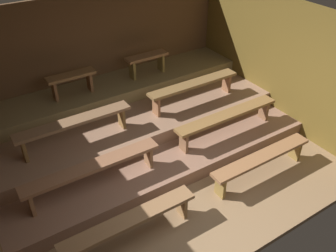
# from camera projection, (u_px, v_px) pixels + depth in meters

# --- Properties ---
(ground) EXTENTS (6.07, 4.80, 0.08)m
(ground) POSITION_uv_depth(u_px,v_px,m) (154.00, 157.00, 6.32)
(ground) COLOR #8A6B4A
(wall_back) EXTENTS (6.07, 0.06, 2.33)m
(wall_back) POSITION_uv_depth(u_px,v_px,m) (99.00, 53.00, 7.04)
(wall_back) COLOR brown
(wall_back) RESTS_ON ground
(wall_right) EXTENTS (0.06, 4.80, 2.33)m
(wall_right) POSITION_uv_depth(u_px,v_px,m) (273.00, 59.00, 6.82)
(wall_right) COLOR brown
(wall_right) RESTS_ON ground
(platform_lower) EXTENTS (5.27, 2.95, 0.24)m
(platform_lower) POSITION_uv_depth(u_px,v_px,m) (138.00, 135.00, 6.59)
(platform_lower) COLOR #8C654F
(platform_lower) RESTS_ON ground
(platform_middle) EXTENTS (5.27, 2.09, 0.24)m
(platform_middle) POSITION_uv_depth(u_px,v_px,m) (127.00, 113.00, 6.75)
(platform_middle) COLOR #926D54
(platform_middle) RESTS_ON platform_lower
(platform_upper) EXTENTS (5.27, 0.95, 0.24)m
(platform_upper) POSITION_uv_depth(u_px,v_px,m) (112.00, 89.00, 7.01)
(platform_upper) COLOR olive
(platform_upper) RESTS_ON platform_middle
(bench_floor_left) EXTENTS (1.88, 0.25, 0.42)m
(bench_floor_left) POSITION_uv_depth(u_px,v_px,m) (130.00, 222.00, 4.63)
(bench_floor_left) COLOR olive
(bench_floor_left) RESTS_ON ground
(bench_floor_right) EXTENTS (1.88, 0.25, 0.42)m
(bench_floor_right) POSITION_uv_depth(u_px,v_px,m) (262.00, 159.00, 5.67)
(bench_floor_right) COLOR #936440
(bench_floor_right) RESTS_ON ground
(bench_lower_left) EXTENTS (2.05, 0.25, 0.42)m
(bench_lower_left) POSITION_uv_depth(u_px,v_px,m) (93.00, 169.00, 5.12)
(bench_lower_left) COLOR #8E5F41
(bench_lower_left) RESTS_ON platform_lower
(bench_lower_right) EXTENTS (2.05, 0.25, 0.42)m
(bench_lower_right) POSITION_uv_depth(u_px,v_px,m) (227.00, 117.00, 6.22)
(bench_lower_right) COLOR olive
(bench_lower_right) RESTS_ON platform_lower
(bench_middle_left) EXTENTS (1.85, 0.25, 0.42)m
(bench_middle_left) POSITION_uv_depth(u_px,v_px,m) (74.00, 124.00, 5.62)
(bench_middle_left) COLOR #866244
(bench_middle_left) RESTS_ON platform_middle
(bench_middle_right) EXTENTS (1.85, 0.25, 0.42)m
(bench_middle_right) POSITION_uv_depth(u_px,v_px,m) (194.00, 86.00, 6.65)
(bench_middle_right) COLOR olive
(bench_middle_right) RESTS_ON platform_middle
(bench_upper_left) EXTENTS (0.86, 0.25, 0.42)m
(bench_upper_left) POSITION_uv_depth(u_px,v_px,m) (71.00, 80.00, 6.41)
(bench_upper_left) COLOR olive
(bench_upper_left) RESTS_ON platform_upper
(bench_upper_right) EXTENTS (0.86, 0.25, 0.42)m
(bench_upper_right) POSITION_uv_depth(u_px,v_px,m) (147.00, 60.00, 7.10)
(bench_upper_right) COLOR #926640
(bench_upper_right) RESTS_ON platform_upper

